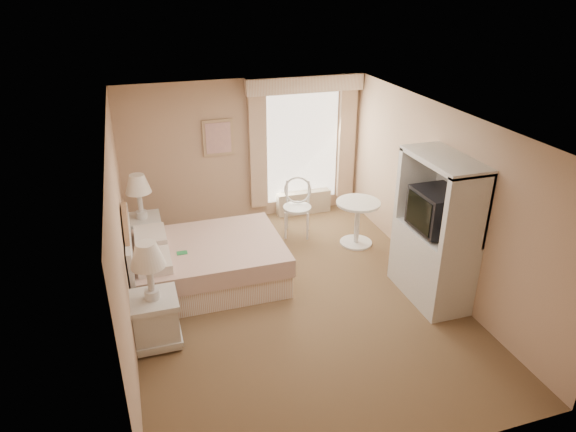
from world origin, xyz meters
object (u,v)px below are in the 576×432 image
object	(u,v)px
nightstand_near	(154,308)
nightstand_far	(143,225)
bed	(201,262)
round_table	(358,216)
armoire	(435,242)
cafe_chair	(297,202)

from	to	relation	value
nightstand_near	nightstand_far	xyz separation A→B (m)	(0.00, 2.29, -0.01)
bed	round_table	xyz separation A→B (m)	(2.60, 0.43, 0.15)
round_table	armoire	bearing A→B (deg)	-78.83
nightstand_far	armoire	world-z (taller)	armoire
nightstand_far	armoire	xyz separation A→B (m)	(3.65, -2.37, 0.34)
nightstand_far	cafe_chair	distance (m)	2.52
bed	armoire	bearing A→B (deg)	-22.95
bed	cafe_chair	distance (m)	2.13
nightstand_far	armoire	distance (m)	4.37
cafe_chair	nightstand_far	bearing A→B (deg)	-158.99
bed	nightstand_near	world-z (taller)	nightstand_near
cafe_chair	round_table	bearing A→B (deg)	-18.44
bed	cafe_chair	world-z (taller)	bed
nightstand_far	round_table	bearing A→B (deg)	-11.81
bed	round_table	distance (m)	2.64
cafe_chair	armoire	distance (m)	2.62
nightstand_far	round_table	distance (m)	3.39
round_table	cafe_chair	size ratio (longest dim) A/B	0.76
bed	armoire	world-z (taller)	armoire
round_table	bed	bearing A→B (deg)	-170.58
bed	nightstand_near	bearing A→B (deg)	-121.74
round_table	cafe_chair	distance (m)	1.05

